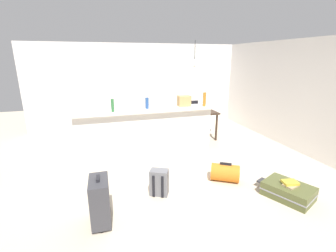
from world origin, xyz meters
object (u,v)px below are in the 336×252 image
suitcase_flat_olive (288,191)px  book_stack (290,184)px  suitcase_upright_charcoal (100,201)px  bottle_blue (147,103)px  bottle_amber (204,99)px  duffel_bag_orange (225,173)px  dining_table (194,115)px  dining_chair_near_partition (197,125)px  bottle_white (80,107)px  grocery_bag (184,101)px  bottle_green (113,105)px  dining_chair_far_side (190,114)px  backpack_grey (159,182)px  pendant_lamp (195,62)px  bottle_clear (175,103)px

suitcase_flat_olive → book_stack: (0.00, -0.02, 0.14)m
book_stack → suitcase_upright_charcoal: bearing=174.8°
bottle_blue → bottle_amber: (1.21, -0.12, 0.03)m
duffel_bag_orange → dining_table: bearing=81.1°
dining_chair_near_partition → suitcase_upright_charcoal: size_ratio=1.39×
bottle_blue → duffel_bag_orange: 2.01m
dining_chair_near_partition → suitcase_upright_charcoal: (-2.35, -2.31, -0.19)m
bottle_white → bottle_amber: bottle_amber is taller
grocery_bag → bottle_green: bearing=-175.1°
bottle_green → bottle_amber: bearing=-0.6°
bottle_green → suitcase_upright_charcoal: size_ratio=0.37×
bottle_green → bottle_blue: (0.68, 0.10, -0.01)m
bottle_white → dining_chair_far_side: bearing=28.4°
dining_table → backpack_grey: (-1.57, -2.35, -0.44)m
pendant_lamp → suitcase_flat_olive: pendant_lamp is taller
backpack_grey → bottle_blue: bearing=85.2°
bottle_blue → suitcase_flat_olive: (1.77, -2.05, -1.10)m
bottle_white → pendant_lamp: pendant_lamp is taller
grocery_bag → dining_chair_near_partition: grocery_bag is taller
bottle_clear → grocery_bag: (0.23, 0.12, 0.01)m
dining_chair_far_side → suitcase_flat_olive: 3.62m
dining_chair_far_side → pendant_lamp: bearing=-102.5°
bottle_blue → bottle_clear: bottle_blue is taller
bottle_amber → book_stack: bottle_amber is taller
dining_chair_far_side → bottle_white: bearing=-151.6°
bottle_blue → grocery_bag: size_ratio=0.86×
dining_chair_far_side → backpack_grey: dining_chair_far_side is taller
pendant_lamp → dining_chair_far_side: bearing=77.5°
bottle_blue → grocery_bag: (0.81, 0.03, -0.00)m
dining_chair_far_side → suitcase_upright_charcoal: size_ratio=1.39×
bottle_blue → bottle_green: bearing=-172.0°
bottle_white → bottle_amber: bearing=-3.0°
grocery_bag → suitcase_upright_charcoal: bearing=-134.7°
bottle_blue → suitcase_upright_charcoal: bearing=-119.3°
bottle_clear → dining_table: bearing=50.4°
suitcase_upright_charcoal → backpack_grey: 1.01m
bottle_clear → book_stack: bearing=-58.8°
bottle_clear → dining_chair_far_side: 2.03m
dining_table → dining_chair_far_side: (0.10, 0.57, -0.13)m
dining_chair_near_partition → dining_chair_far_side: bearing=78.2°
suitcase_flat_olive → suitcase_upright_charcoal: bearing=175.2°
bottle_green → grocery_bag: size_ratio=0.96×
backpack_grey → suitcase_flat_olive: bearing=-19.6°
bottle_amber → dining_table: 1.27m
bottle_amber → grocery_bag: bearing=159.8°
dining_chair_far_side → duffel_bag_orange: dining_chair_far_side is taller
bottle_white → suitcase_upright_charcoal: bottle_white is taller
dining_table → suitcase_flat_olive: size_ratio=1.23×
bottle_amber → pendant_lamp: (0.23, 1.13, 0.74)m
bottle_green → grocery_bag: bearing=4.9°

